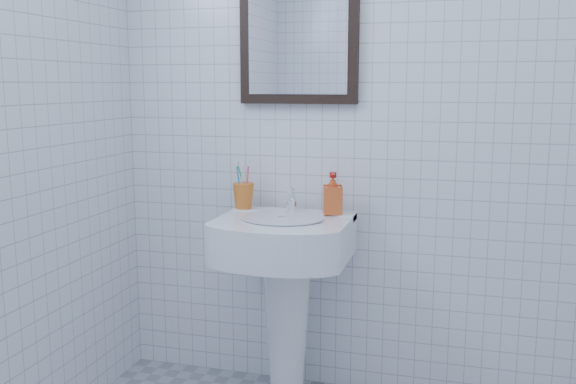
% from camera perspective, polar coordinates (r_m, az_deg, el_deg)
% --- Properties ---
extents(wall_back, '(2.20, 0.02, 2.50)m').
position_cam_1_polar(wall_back, '(2.66, 7.46, 7.95)').
color(wall_back, white).
rests_on(wall_back, ground).
extents(washbasin, '(0.52, 0.38, 0.81)m').
position_cam_1_polar(washbasin, '(2.63, -0.23, -7.67)').
color(washbasin, white).
rests_on(washbasin, ground).
extents(faucet, '(0.04, 0.10, 0.11)m').
position_cam_1_polar(faucet, '(2.65, 0.34, -0.85)').
color(faucet, white).
rests_on(faucet, washbasin).
extents(toothbrush_cup, '(0.12, 0.12, 0.11)m').
position_cam_1_polar(toothbrush_cup, '(2.73, -3.98, -0.33)').
color(toothbrush_cup, orange).
rests_on(toothbrush_cup, washbasin).
extents(soap_dispenser, '(0.09, 0.10, 0.17)m').
position_cam_1_polar(soap_dispenser, '(2.61, 4.00, -0.09)').
color(soap_dispenser, '#D24614').
rests_on(soap_dispenser, washbasin).
extents(wall_mirror, '(0.50, 0.04, 0.62)m').
position_cam_1_polar(wall_mirror, '(2.71, 0.93, 14.40)').
color(wall_mirror, black).
rests_on(wall_mirror, wall_back).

